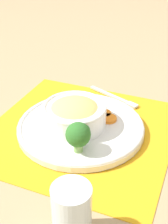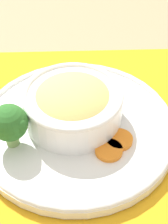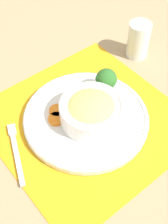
% 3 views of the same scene
% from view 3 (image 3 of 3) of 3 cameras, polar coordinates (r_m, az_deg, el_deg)
% --- Properties ---
extents(ground_plane, '(4.00, 4.00, 0.00)m').
position_cam_3_polar(ground_plane, '(0.82, 0.35, -1.65)').
color(ground_plane, tan).
extents(placemat, '(0.52, 0.52, 0.00)m').
position_cam_3_polar(placemat, '(0.82, 0.35, -1.57)').
color(placemat, orange).
rests_on(placemat, ground_plane).
extents(plate, '(0.33, 0.33, 0.02)m').
position_cam_3_polar(plate, '(0.81, 0.36, -0.99)').
color(plate, white).
rests_on(plate, placemat).
extents(bowl, '(0.16, 0.16, 0.07)m').
position_cam_3_polar(bowl, '(0.78, 1.33, 0.32)').
color(bowl, white).
rests_on(bowl, plate).
extents(broccoli_floret, '(0.06, 0.06, 0.07)m').
position_cam_3_polar(broccoli_floret, '(0.84, 4.08, 5.98)').
color(broccoli_floret, '#84AD5B').
rests_on(broccoli_floret, plate).
extents(carrot_slice_near, '(0.04, 0.04, 0.01)m').
position_cam_3_polar(carrot_slice_near, '(0.82, -4.92, 0.25)').
color(carrot_slice_near, orange).
rests_on(carrot_slice_near, plate).
extents(carrot_slice_middle, '(0.04, 0.04, 0.01)m').
position_cam_3_polar(carrot_slice_middle, '(0.80, -5.07, -1.27)').
color(carrot_slice_middle, orange).
rests_on(carrot_slice_middle, plate).
extents(water_glass, '(0.07, 0.07, 0.11)m').
position_cam_3_polar(water_glass, '(0.99, 9.87, 12.58)').
color(water_glass, silver).
rests_on(water_glass, ground_plane).
extents(fork, '(0.06, 0.18, 0.01)m').
position_cam_3_polar(fork, '(0.78, -12.39, -6.39)').
color(fork, silver).
rests_on(fork, placemat).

